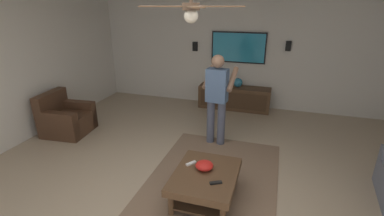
% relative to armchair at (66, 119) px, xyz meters
% --- Properties ---
extents(ground_plane, '(9.02, 9.02, 0.00)m').
position_rel_armchair_xyz_m(ground_plane, '(-1.13, -2.89, -0.28)').
color(ground_plane, tan).
extents(wall_back_tv, '(0.10, 6.99, 2.71)m').
position_rel_armchair_xyz_m(wall_back_tv, '(2.68, -2.89, 1.08)').
color(wall_back_tv, silver).
rests_on(wall_back_tv, ground).
extents(area_rug, '(3.12, 1.84, 0.01)m').
position_rel_armchair_xyz_m(area_rug, '(-0.93, -3.16, -0.27)').
color(area_rug, '#7A604C').
rests_on(area_rug, ground).
extents(armchair, '(0.87, 0.88, 0.82)m').
position_rel_armchair_xyz_m(armchair, '(0.00, 0.00, 0.00)').
color(armchair, '#472D1E').
rests_on(armchair, ground).
extents(coffee_table, '(1.00, 0.80, 0.40)m').
position_rel_armchair_xyz_m(coffee_table, '(-1.13, -3.16, 0.02)').
color(coffee_table, '#513823').
rests_on(coffee_table, ground).
extents(media_console, '(0.45, 1.70, 0.55)m').
position_rel_armchair_xyz_m(media_console, '(2.35, -2.96, -0.00)').
color(media_console, '#513823').
rests_on(media_console, ground).
extents(tv, '(0.05, 1.28, 0.72)m').
position_rel_armchair_xyz_m(tv, '(2.59, -2.96, 1.17)').
color(tv, black).
extents(person_standing, '(0.57, 0.57, 1.64)m').
position_rel_armchair_xyz_m(person_standing, '(0.46, -2.94, 0.65)').
color(person_standing, '#4C5166').
rests_on(person_standing, ground).
extents(bowl, '(0.24, 0.24, 0.11)m').
position_rel_armchair_xyz_m(bowl, '(-1.04, -3.12, 0.17)').
color(bowl, red).
rests_on(bowl, coffee_table).
extents(remote_white, '(0.15, 0.13, 0.02)m').
position_rel_armchair_xyz_m(remote_white, '(-0.99, -2.92, 0.13)').
color(remote_white, white).
rests_on(remote_white, coffee_table).
extents(remote_black, '(0.11, 0.15, 0.02)m').
position_rel_armchair_xyz_m(remote_black, '(-1.31, -3.34, 0.13)').
color(remote_black, black).
rests_on(remote_black, coffee_table).
extents(vase_round, '(0.22, 0.22, 0.22)m').
position_rel_armchair_xyz_m(vase_round, '(2.35, -3.02, 0.38)').
color(vase_round, teal).
rests_on(vase_round, media_console).
extents(wall_speaker_left, '(0.06, 0.12, 0.22)m').
position_rel_armchair_xyz_m(wall_speaker_left, '(2.60, -4.07, 1.25)').
color(wall_speaker_left, black).
extents(wall_speaker_right, '(0.06, 0.12, 0.22)m').
position_rel_armchair_xyz_m(wall_speaker_right, '(2.60, -1.88, 1.15)').
color(wall_speaker_right, black).
extents(ceiling_fan, '(1.17, 1.18, 0.46)m').
position_rel_armchair_xyz_m(ceiling_fan, '(-0.96, -2.92, 2.10)').
color(ceiling_fan, '#4C3828').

